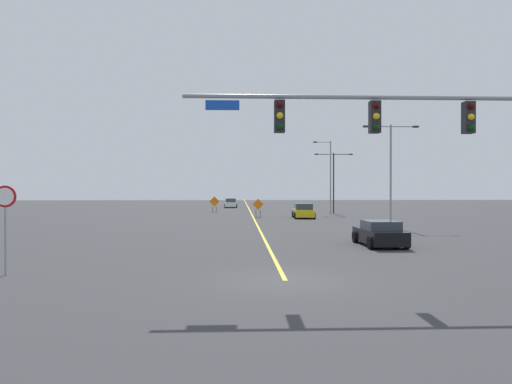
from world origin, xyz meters
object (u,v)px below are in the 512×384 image
Objects in this scene: stop_sign at (5,212)px; street_lamp_mid_right at (391,166)px; street_lamp_near_right at (334,177)px; street_lamp_far_left at (329,174)px; car_black_mid at (380,234)px; car_white_passing at (231,203)px; traffic_signal_assembly at (424,130)px; construction_sign_median_far at (214,202)px; car_yellow_approaching at (303,211)px; construction_sign_left_shoulder at (258,205)px.

stop_sign is 27.52m from street_lamp_mid_right.
street_lamp_far_left reaches higher than street_lamp_near_right.
car_white_passing reaches higher than car_black_mid.
traffic_signal_assembly is 1.43× the size of street_lamp_far_left.
street_lamp_far_left is 2.09× the size of car_white_passing.
car_white_passing is at bearing 100.14° from car_black_mid.
street_lamp_mid_right is 3.93× the size of construction_sign_median_far.
street_lamp_near_right is 22.39m from car_white_passing.
car_black_mid is (-4.22, -30.96, -3.90)m from street_lamp_near_right.
street_lamp_far_left reaches higher than car_yellow_approaching.
car_yellow_approaching is (-4.32, -7.94, -4.16)m from street_lamp_far_left.
construction_sign_median_far is 16.04m from car_yellow_approaching.
car_white_passing is (-12.27, 18.57, -4.17)m from street_lamp_far_left.
construction_sign_median_far is 36.55m from car_black_mid.
street_lamp_far_left is at bearing -18.36° from construction_sign_median_far.
car_black_mid is (-4.49, -11.24, -4.21)m from street_lamp_mid_right.
car_black_mid is at bearing -111.76° from street_lamp_mid_right.
construction_sign_left_shoulder is (-9.85, 13.40, -3.60)m from street_lamp_mid_right.
street_lamp_far_left is (-0.95, 19.02, 0.03)m from street_lamp_mid_right.
stop_sign reaches higher than car_yellow_approaching.
car_yellow_approaching is (0.55, 31.05, -4.25)m from traffic_signal_assembly.
street_lamp_near_right is 31.49m from car_black_mid.
traffic_signal_assembly is 6.19× the size of construction_sign_median_far.
construction_sign_left_shoulder is at bearing -82.07° from car_white_passing.
street_lamp_near_right is 0.92× the size of street_lamp_mid_right.
traffic_signal_assembly is at bearing -91.01° from car_yellow_approaching.
construction_sign_left_shoulder is (10.18, 32.08, -0.95)m from stop_sign.
street_lamp_far_left is at bearing 61.45° from car_yellow_approaching.
stop_sign reaches higher than construction_sign_left_shoulder.
car_white_passing is at bearing 97.32° from traffic_signal_assembly.
street_lamp_near_right is at bearing 90.79° from street_lamp_mid_right.
stop_sign is at bearing -96.60° from construction_sign_median_far.
street_lamp_far_left is 11.13m from construction_sign_left_shoulder.
traffic_signal_assembly is 4.06× the size of stop_sign.
construction_sign_median_far is 11.59m from construction_sign_left_shoulder.
street_lamp_mid_right is at bearing -53.68° from construction_sign_left_shoulder.
street_lamp_near_right is 3.62× the size of construction_sign_median_far.
stop_sign is at bearing -117.23° from street_lamp_near_right.
traffic_signal_assembly is 9.83m from car_black_mid.
stop_sign is 0.79× the size of car_black_mid.
street_lamp_mid_right reaches higher than car_black_mid.
traffic_signal_assembly is at bearing -106.25° from street_lamp_mid_right.
car_yellow_approaching is at bearing -118.55° from street_lamp_far_left.
car_yellow_approaching is 0.93× the size of car_white_passing.
stop_sign is at bearing -137.00° from street_lamp_mid_right.
stop_sign is 0.35× the size of street_lamp_far_left.
street_lamp_far_left reaches higher than street_lamp_mid_right.
car_black_mid is (-3.54, -30.26, -4.24)m from street_lamp_far_left.
street_lamp_mid_right reaches higher than stop_sign.
traffic_signal_assembly reaches higher than car_yellow_approaching.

